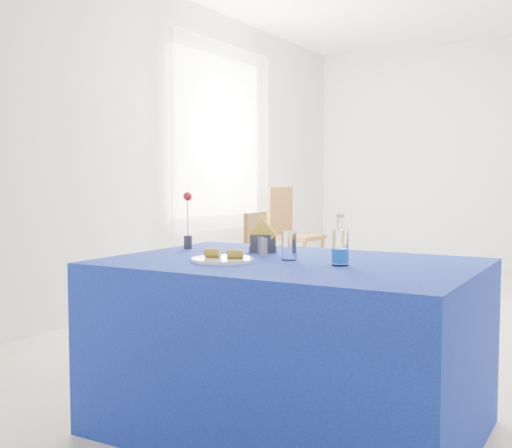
{
  "coord_description": "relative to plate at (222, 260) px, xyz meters",
  "views": [
    {
      "loc": [
        1.11,
        -4.7,
        1.12
      ],
      "look_at": [
        -0.3,
        -2.22,
        0.92
      ],
      "focal_mm": 45.0,
      "sensor_mm": 36.0,
      "label": 1
    }
  ],
  "objects": [
    {
      "name": "drinking_glass",
      "position": [
        0.23,
        0.19,
        0.06
      ],
      "size": [
        0.07,
        0.07,
        0.13
      ],
      "primitive_type": "cylinder",
      "color": "silver",
      "rests_on": "blue_table"
    },
    {
      "name": "chair_win_a",
      "position": [
        -1.05,
        2.3,
        -0.28
      ],
      "size": [
        0.41,
        0.41,
        0.84
      ],
      "rotation": [
        0.0,
        0.0,
        1.65
      ],
      "color": "brown",
      "rests_on": "floor"
    },
    {
      "name": "curtain",
      "position": [
        -2.0,
        3.15,
        0.78
      ],
      "size": [
        0.04,
        1.75,
        1.85
      ],
      "primitive_type": "cube",
      "color": "white",
      "rests_on": "room_shell"
    },
    {
      "name": "rose_vase",
      "position": [
        -0.43,
        0.34,
        0.13
      ],
      "size": [
        0.05,
        0.05,
        0.3
      ],
      "color": "#252429",
      "rests_on": "blue_table"
    },
    {
      "name": "room_shell",
      "position": [
        0.4,
        2.35,
        0.98
      ],
      "size": [
        7.0,
        7.0,
        7.0
      ],
      "color": "silver",
      "rests_on": "ground"
    },
    {
      "name": "napkin_holder",
      "position": [
        -0.01,
        0.39,
        0.04
      ],
      "size": [
        0.15,
        0.1,
        0.17
      ],
      "color": "#37373C",
      "rests_on": "blue_table"
    },
    {
      "name": "banana_pieces",
      "position": [
        0.01,
        -0.0,
        0.03
      ],
      "size": [
        0.19,
        0.07,
        0.04
      ],
      "color": "gold",
      "rests_on": "plate"
    },
    {
      "name": "blue_table",
      "position": [
        0.25,
        0.17,
        -0.39
      ],
      "size": [
        1.6,
        1.1,
        0.76
      ],
      "color": "navy",
      "rests_on": "floor"
    },
    {
      "name": "window_pane",
      "position": [
        -2.07,
        3.15,
        0.78
      ],
      "size": [
        0.04,
        1.5,
        1.6
      ],
      "primitive_type": "cube",
      "color": "white",
      "rests_on": "room_shell"
    },
    {
      "name": "salt_shaker",
      "position": [
        0.07,
        0.24,
        0.04
      ],
      "size": [
        0.03,
        0.03,
        0.08
      ],
      "primitive_type": "cylinder",
      "color": "gray",
      "rests_on": "blue_table"
    },
    {
      "name": "water_bottle",
      "position": [
        0.5,
        0.14,
        0.06
      ],
      "size": [
        0.07,
        0.07,
        0.21
      ],
      "color": "white",
      "rests_on": "blue_table"
    },
    {
      "name": "pepper_shaker",
      "position": [
        0.0,
        0.34,
        0.04
      ],
      "size": [
        0.03,
        0.03,
        0.08
      ],
      "primitive_type": "cylinder",
      "color": "#5C5B60",
      "rests_on": "blue_table"
    },
    {
      "name": "floor",
      "position": [
        0.4,
        2.35,
        -0.77
      ],
      "size": [
        7.0,
        7.0,
        0.0
      ],
      "primitive_type": "plane",
      "color": "beige",
      "rests_on": "ground"
    },
    {
      "name": "plate",
      "position": [
        0.0,
        0.0,
        0.0
      ],
      "size": [
        0.27,
        0.27,
        0.01
      ],
      "primitive_type": "cylinder",
      "color": "white",
      "rests_on": "blue_table"
    },
    {
      "name": "chair_win_b",
      "position": [
        -1.53,
        3.67,
        -0.17
      ],
      "size": [
        0.49,
        0.49,
        1.04
      ],
      "rotation": [
        0.0,
        0.0,
        1.51
      ],
      "color": "brown",
      "rests_on": "floor"
    }
  ]
}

